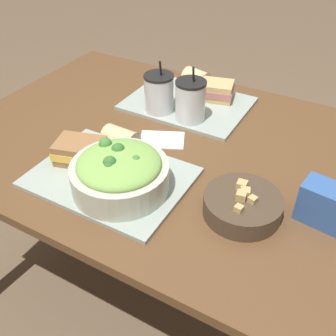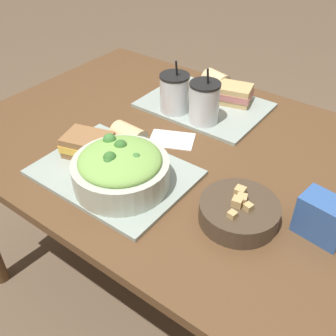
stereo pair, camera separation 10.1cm
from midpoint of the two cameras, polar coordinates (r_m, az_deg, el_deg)
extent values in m
plane|color=brown|center=(1.79, -2.33, -16.23)|extent=(12.00, 12.00, 0.00)
cube|color=brown|center=(1.27, -3.16, 3.42)|extent=(1.33, 0.98, 0.03)
cylinder|color=brown|center=(2.07, -10.83, 5.44)|extent=(0.06, 0.06, 0.72)
cube|color=#99A89E|center=(1.12, -10.90, -1.41)|extent=(0.43, 0.32, 0.01)
cube|color=#99A89E|center=(1.45, 0.86, 9.30)|extent=(0.43, 0.32, 0.01)
cylinder|color=beige|center=(1.05, -9.72, -1.39)|extent=(0.26, 0.26, 0.08)
ellipsoid|color=#7FB251|center=(1.02, -9.98, 0.51)|extent=(0.22, 0.22, 0.05)
sphere|color=#38702D|center=(1.03, -10.06, 2.52)|extent=(0.04, 0.04, 0.04)
sphere|color=#38702D|center=(0.99, -11.50, 0.11)|extent=(0.03, 0.03, 0.03)
sphere|color=#38702D|center=(0.99, -11.36, 0.64)|extent=(0.04, 0.04, 0.04)
sphere|color=#427F38|center=(1.00, -7.58, 1.02)|extent=(0.03, 0.03, 0.03)
sphere|color=#427F38|center=(1.06, -11.80, 3.32)|extent=(0.04, 0.04, 0.04)
cube|color=beige|center=(1.03, -9.90, 1.67)|extent=(0.03, 0.05, 0.01)
cube|color=beige|center=(1.03, -9.41, 1.73)|extent=(0.06, 0.05, 0.01)
cylinder|color=#473828|center=(0.99, 7.89, -5.54)|extent=(0.20, 0.20, 0.05)
cylinder|color=#5B2D19|center=(0.98, 7.99, -4.67)|extent=(0.18, 0.18, 0.01)
cube|color=tan|center=(0.96, 7.64, -4.21)|extent=(0.03, 0.03, 0.02)
cube|color=tan|center=(0.93, 7.18, -6.07)|extent=(0.02, 0.02, 0.02)
cube|color=tan|center=(0.99, 7.82, -2.69)|extent=(0.03, 0.03, 0.02)
cube|color=tan|center=(0.97, 8.20, -3.74)|extent=(0.03, 0.03, 0.02)
cube|color=tan|center=(0.96, 9.24, -4.76)|extent=(0.02, 0.02, 0.02)
cube|color=olive|center=(1.19, -14.89, 1.44)|extent=(0.16, 0.13, 0.02)
cube|color=#EFB742|center=(1.17, -15.06, 2.30)|extent=(0.16, 0.14, 0.02)
cube|color=olive|center=(1.16, -15.24, 3.18)|extent=(0.16, 0.13, 0.02)
cylinder|color=#DBBC84|center=(1.19, -9.37, 3.99)|extent=(0.10, 0.08, 0.07)
cylinder|color=beige|center=(1.16, -7.57, 3.31)|extent=(0.01, 0.07, 0.07)
cube|color=tan|center=(1.48, 4.80, 10.33)|extent=(0.15, 0.12, 0.02)
cube|color=#C1706B|center=(1.47, 4.84, 11.10)|extent=(0.15, 0.12, 0.02)
cube|color=tan|center=(1.46, 4.89, 11.87)|extent=(0.15, 0.12, 0.02)
cylinder|color=#DBBC84|center=(1.54, 2.15, 12.75)|extent=(0.11, 0.09, 0.07)
cylinder|color=beige|center=(1.51, 3.37, 12.25)|extent=(0.02, 0.07, 0.07)
cylinder|color=silver|center=(1.37, -3.47, 10.59)|extent=(0.10, 0.10, 0.13)
cylinder|color=black|center=(1.37, -3.46, 10.32)|extent=(0.09, 0.09, 0.10)
cylinder|color=black|center=(1.34, -3.58, 13.11)|extent=(0.10, 0.10, 0.01)
cylinder|color=black|center=(1.33, -3.34, 14.06)|extent=(0.01, 0.02, 0.06)
cylinder|color=silver|center=(1.32, 1.03, 9.52)|extent=(0.10, 0.10, 0.13)
cylinder|color=#701E47|center=(1.32, 1.03, 9.22)|extent=(0.09, 0.09, 0.11)
cylinder|color=black|center=(1.28, 1.07, 12.24)|extent=(0.10, 0.10, 0.01)
cylinder|color=black|center=(1.27, 1.39, 13.22)|extent=(0.01, 0.02, 0.06)
cube|color=#335BA3|center=(1.00, 19.04, -5.12)|extent=(0.12, 0.09, 0.11)
cube|color=white|center=(1.27, -3.27, 4.18)|extent=(0.17, 0.15, 0.00)
camera|label=1|loc=(0.05, -92.86, -2.24)|focal=42.00mm
camera|label=2|loc=(0.05, 87.14, 2.24)|focal=42.00mm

